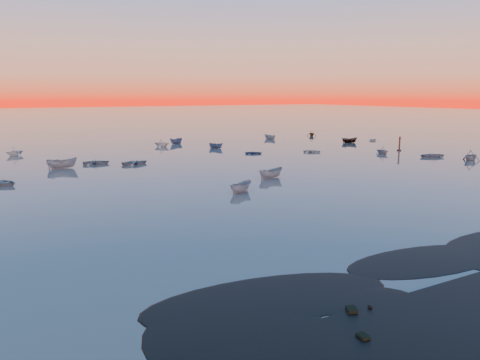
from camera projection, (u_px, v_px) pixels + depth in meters
ground at (110, 139)px, 119.50m from camera, size 600.00×600.00×0.00m
mud_lobes at (469, 258)px, 32.96m from camera, size 140.00×6.00×0.07m
moored_fleet at (179, 162)px, 79.23m from camera, size 124.00×58.00×1.20m
boat_near_left at (1, 185)px, 59.36m from camera, size 4.55×4.41×1.12m
boat_near_center at (241, 192)px, 55.16m from camera, size 2.88×3.95×1.26m
boat_near_right at (382, 154)px, 90.47m from camera, size 3.25×1.58×1.11m
channel_marker at (399, 145)px, 95.34m from camera, size 0.87×0.87×3.10m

